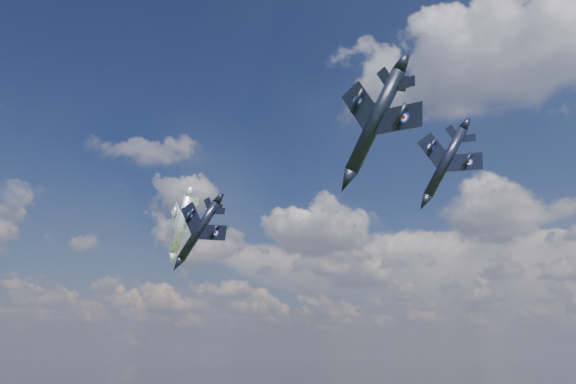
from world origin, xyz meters
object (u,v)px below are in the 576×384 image
Objects in this scene: jet_right_navy at (375,121)px; jet_high_navy at (445,162)px; jet_lead_navy at (199,230)px; jet_left_silver at (181,225)px.

jet_right_navy is 1.00× the size of jet_high_navy.
jet_right_navy is at bearing -93.22° from jet_high_navy.
jet_left_silver is (-7.33, 3.53, 2.50)m from jet_lead_navy.
jet_left_silver reaches higher than jet_lead_navy.
jet_high_navy reaches higher than jet_lead_navy.
jet_high_navy is at bearing 99.61° from jet_right_navy.
jet_lead_navy is at bearing 163.52° from jet_right_navy.
jet_left_silver is at bearing -173.26° from jet_high_navy.
jet_right_navy reaches higher than jet_lead_navy.
jet_high_navy is 1.11× the size of jet_left_silver.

